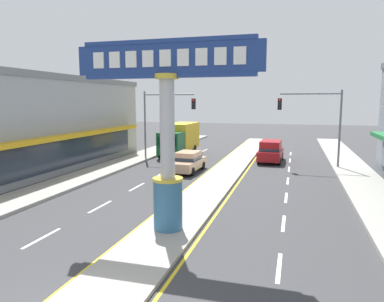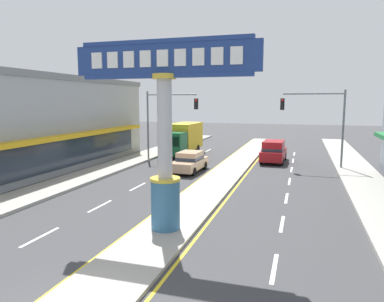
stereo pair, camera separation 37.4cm
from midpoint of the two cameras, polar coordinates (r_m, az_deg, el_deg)
name	(u,v)px [view 2 (the right image)]	position (r m, az deg, el deg)	size (l,w,h in m)	color
median_strip	(223,176)	(25.51, 5.41, -4.00)	(2.45, 52.00, 0.14)	#A39E93
sidewalk_left	(93,174)	(27.11, -15.05, -3.49)	(2.84, 60.00, 0.18)	#9E9B93
sidewalk_right	(373,192)	(23.43, 27.17, -5.87)	(2.84, 60.00, 0.18)	#9E9B93
lane_markings	(219,181)	(24.23, 4.75, -4.79)	(9.19, 52.00, 0.01)	silver
district_sign	(165,131)	(14.24, -3.61, 3.12)	(7.54, 1.23, 7.54)	#33668C
storefront_left	(28,123)	(30.47, -24.30, 4.06)	(8.49, 24.58, 7.29)	#999EA3
traffic_light_left_side	(166,113)	(32.12, -3.86, 5.98)	(4.86, 0.46, 6.20)	slate
traffic_light_right_side	(320,115)	(29.95, 19.95, 5.39)	(4.86, 0.46, 6.20)	slate
box_truck_near_right_lane	(183,138)	(35.80, -1.15, 2.10)	(2.33, 6.94, 3.12)	#14562D
sedan_far_right_lane	(190,162)	(27.20, 0.00, -1.68)	(1.96, 4.36, 1.53)	tan
suv_near_left_lane	(274,151)	(32.27, 13.15, -0.02)	(2.08, 4.66, 1.90)	maroon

